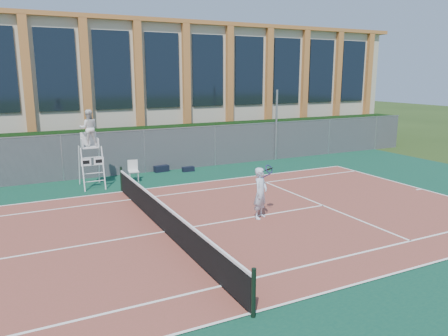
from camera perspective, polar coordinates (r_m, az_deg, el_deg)
name	(u,v)px	position (r m, az deg, el deg)	size (l,w,h in m)	color
ground	(165,233)	(14.28, -7.75, -8.35)	(120.00, 120.00, 0.00)	#233814
apron	(155,223)	(15.17, -9.00, -7.12)	(36.00, 20.00, 0.01)	#0D3B2D
tennis_court	(165,232)	(14.27, -7.75, -8.28)	(23.77, 10.97, 0.02)	brown
tennis_net	(164,217)	(14.10, -7.81, -6.31)	(0.10, 11.30, 1.10)	black
fence	(105,155)	(22.25, -15.27, 1.67)	(40.00, 0.06, 2.20)	#595E60
hedge	(100,151)	(23.41, -15.87, 2.14)	(40.00, 1.40, 2.20)	black
building	(73,87)	(30.95, -19.08, 9.94)	(45.00, 10.60, 8.22)	beige
steel_pole	(276,125)	(25.84, 6.84, 5.56)	(0.12, 0.12, 4.11)	#9EA0A5
umpire_chair	(89,130)	(20.15, -17.25, 4.73)	(0.98, 1.51, 3.51)	white
plastic_chair	(133,169)	(21.04, -11.78, -0.11)	(0.53, 0.53, 1.01)	silver
sports_bag_near	(161,169)	(22.92, -8.17, -0.08)	(0.77, 0.31, 0.33)	black
sports_bag_far	(188,169)	(22.85, -4.70, -0.14)	(0.62, 0.27, 0.25)	black
tennis_player	(261,193)	(15.23, 4.80, -3.26)	(1.06, 0.81, 1.81)	silver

